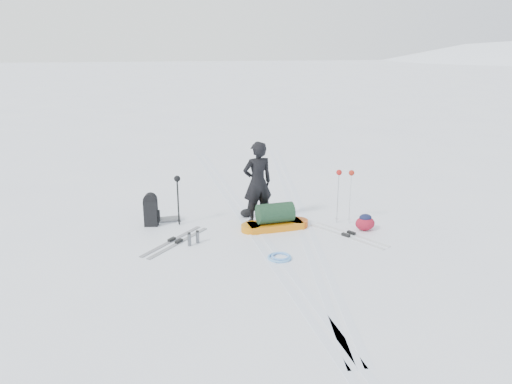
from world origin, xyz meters
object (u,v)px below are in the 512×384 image
expedition_rucksack (153,210)px  ski_poles_black (177,185)px  pulk_sled (275,219)px  skier (258,183)px

expedition_rucksack → ski_poles_black: bearing=1.8°
pulk_sled → ski_poles_black: ski_poles_black is taller
skier → expedition_rucksack: (-2.47, 0.26, -0.63)m
skier → ski_poles_black: skier is taller
pulk_sled → ski_poles_black: 2.42m
skier → expedition_rucksack: skier is taller
ski_poles_black → expedition_rucksack: bearing=-165.3°
expedition_rucksack → skier: bearing=3.0°
expedition_rucksack → ski_poles_black: (0.59, -0.08, 0.63)m
pulk_sled → skier: bearing=116.0°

